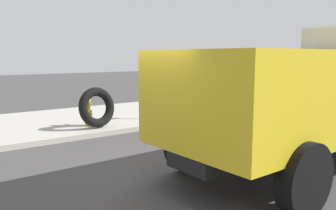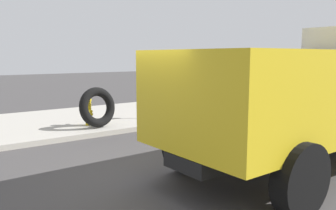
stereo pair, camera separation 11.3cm
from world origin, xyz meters
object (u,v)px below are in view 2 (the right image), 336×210
(stop_sign, at_px, (173,73))
(dump_truck_yellow, at_px, (317,89))
(fire_hydrant, at_px, (88,110))
(loose_tire, at_px, (97,107))

(stop_sign, xyz_separation_m, dump_truck_yellow, (-0.31, -5.54, -0.11))
(fire_hydrant, distance_m, stop_sign, 3.11)
(dump_truck_yellow, bearing_deg, stop_sign, 86.79)
(fire_hydrant, bearing_deg, stop_sign, -10.96)
(fire_hydrant, height_order, loose_tire, loose_tire)
(loose_tire, distance_m, dump_truck_yellow, 6.16)
(loose_tire, height_order, dump_truck_yellow, dump_truck_yellow)
(loose_tire, bearing_deg, dump_truck_yellow, -66.08)
(fire_hydrant, height_order, stop_sign, stop_sign)
(stop_sign, bearing_deg, dump_truck_yellow, -93.21)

